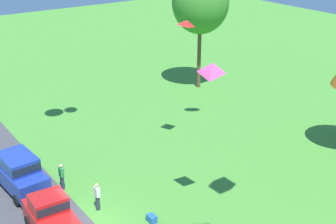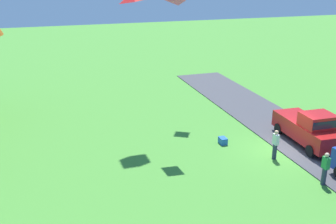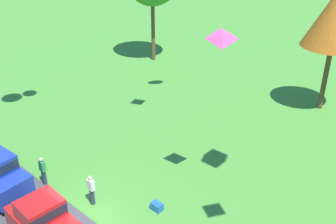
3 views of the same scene
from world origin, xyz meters
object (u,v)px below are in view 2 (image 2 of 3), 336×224
at_px(person_watching_sky, 325,168).
at_px(cooler_box, 223,141).
at_px(person_beside_suv, 275,144).
at_px(car_pickup_near_entrance, 310,128).

height_order(person_watching_sky, cooler_box, person_watching_sky).
height_order(person_beside_suv, person_watching_sky, same).
bearing_deg(person_beside_suv, cooler_box, 34.52).
relative_size(person_beside_suv, cooler_box, 3.05).
bearing_deg(cooler_box, car_pickup_near_entrance, -109.79).
xyz_separation_m(person_beside_suv, cooler_box, (2.70, 1.86, -0.68)).
xyz_separation_m(car_pickup_near_entrance, person_beside_suv, (-0.97, 2.96, -0.23)).
distance_m(car_pickup_near_entrance, cooler_box, 5.20).
bearing_deg(person_watching_sky, cooler_box, 23.90).
distance_m(person_watching_sky, cooler_box, 6.47).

